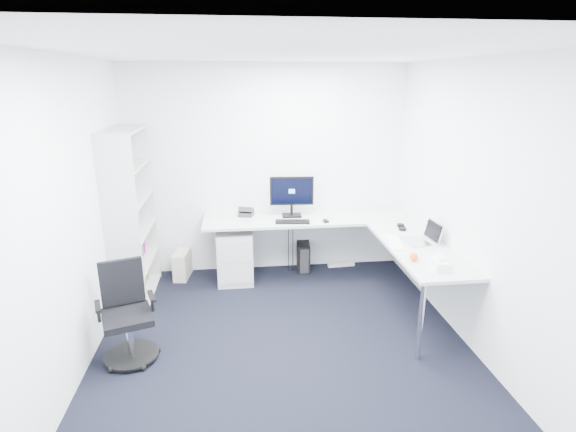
{
  "coord_description": "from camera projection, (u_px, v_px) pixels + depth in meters",
  "views": [
    {
      "loc": [
        -0.4,
        -3.65,
        2.51
      ],
      "look_at": [
        0.15,
        1.05,
        1.05
      ],
      "focal_mm": 28.0,
      "sensor_mm": 36.0,
      "label": 1
    }
  ],
  "objects": [
    {
      "name": "ground",
      "position": [
        285.0,
        355.0,
        4.25
      ],
      "size": [
        4.2,
        4.2,
        0.0
      ],
      "primitive_type": "plane",
      "color": "black"
    },
    {
      "name": "ceiling",
      "position": [
        285.0,
        52.0,
        3.45
      ],
      "size": [
        4.2,
        4.2,
        0.0
      ],
      "primitive_type": "plane",
      "color": "white"
    },
    {
      "name": "wall_back",
      "position": [
        267.0,
        171.0,
        5.84
      ],
      "size": [
        3.6,
        0.02,
        2.7
      ],
      "primitive_type": "cube",
      "color": "white",
      "rests_on": "ground"
    },
    {
      "name": "wall_front",
      "position": [
        341.0,
        371.0,
        1.86
      ],
      "size": [
        3.6,
        0.02,
        2.7
      ],
      "primitive_type": "cube",
      "color": "white",
      "rests_on": "ground"
    },
    {
      "name": "wall_left",
      "position": [
        65.0,
        227.0,
        3.65
      ],
      "size": [
        0.02,
        4.2,
        2.7
      ],
      "primitive_type": "cube",
      "color": "white",
      "rests_on": "ground"
    },
    {
      "name": "wall_right",
      "position": [
        483.0,
        212.0,
        4.05
      ],
      "size": [
        0.02,
        4.2,
        2.7
      ],
      "primitive_type": "cube",
      "color": "white",
      "rests_on": "ground"
    },
    {
      "name": "l_desk",
      "position": [
        317.0,
        257.0,
        5.52
      ],
      "size": [
        2.77,
        1.55,
        0.81
      ],
      "primitive_type": null,
      "color": "#BBBDBD",
      "rests_on": "ground"
    },
    {
      "name": "drawer_pedestal",
      "position": [
        235.0,
        255.0,
        5.74
      ],
      "size": [
        0.44,
        0.55,
        0.68
      ],
      "primitive_type": "cube",
      "color": "#BBBDBD",
      "rests_on": "ground"
    },
    {
      "name": "bookshelf",
      "position": [
        131.0,
        216.0,
        5.15
      ],
      "size": [
        0.39,
        0.99,
        1.99
      ],
      "primitive_type": null,
      "color": "#BCBFBF",
      "rests_on": "ground"
    },
    {
      "name": "task_chair",
      "position": [
        127.0,
        315.0,
        4.06
      ],
      "size": [
        0.65,
        0.65,
        0.92
      ],
      "primitive_type": null,
      "rotation": [
        0.0,
        0.0,
        0.32
      ],
      "color": "black",
      "rests_on": "ground"
    },
    {
      "name": "black_pc_tower",
      "position": [
        303.0,
        256.0,
        6.11
      ],
      "size": [
        0.21,
        0.4,
        0.37
      ],
      "primitive_type": "cube",
      "rotation": [
        0.0,
        0.0,
        -0.1
      ],
      "color": "black",
      "rests_on": "ground"
    },
    {
      "name": "beige_pc_tower",
      "position": [
        182.0,
        265.0,
        5.85
      ],
      "size": [
        0.22,
        0.39,
        0.36
      ],
      "primitive_type": "cube",
      "rotation": [
        0.0,
        0.0,
        -0.14
      ],
      "color": "beige",
      "rests_on": "ground"
    },
    {
      "name": "power_strip",
      "position": [
        341.0,
        265.0,
        6.24
      ],
      "size": [
        0.38,
        0.09,
        0.04
      ],
      "primitive_type": "cube",
      "rotation": [
        0.0,
        0.0,
        0.07
      ],
      "color": "white",
      "rests_on": "ground"
    },
    {
      "name": "monitor",
      "position": [
        292.0,
        196.0,
        5.68
      ],
      "size": [
        0.56,
        0.21,
        0.53
      ],
      "primitive_type": null,
      "rotation": [
        0.0,
        0.0,
        -0.06
      ],
      "color": "black",
      "rests_on": "l_desk"
    },
    {
      "name": "black_keyboard",
      "position": [
        293.0,
        222.0,
        5.5
      ],
      "size": [
        0.43,
        0.2,
        0.02
      ],
      "primitive_type": "cube",
      "rotation": [
        0.0,
        0.0,
        -0.12
      ],
      "color": "black",
      "rests_on": "l_desk"
    },
    {
      "name": "mouse",
      "position": [
        326.0,
        221.0,
        5.52
      ],
      "size": [
        0.07,
        0.1,
        0.03
      ],
      "primitive_type": "cube",
      "rotation": [
        0.0,
        0.0,
        0.14
      ],
      "color": "black",
      "rests_on": "l_desk"
    },
    {
      "name": "desk_phone",
      "position": [
        246.0,
        211.0,
        5.76
      ],
      "size": [
        0.22,
        0.22,
        0.12
      ],
      "primitive_type": null,
      "rotation": [
        0.0,
        0.0,
        -0.26
      ],
      "color": "#28282A",
      "rests_on": "l_desk"
    },
    {
      "name": "laptop",
      "position": [
        417.0,
        232.0,
        4.81
      ],
      "size": [
        0.35,
        0.35,
        0.23
      ],
      "primitive_type": null,
      "rotation": [
        0.0,
        0.0,
        0.08
      ],
      "color": "silver",
      "rests_on": "l_desk"
    },
    {
      "name": "white_keyboard",
      "position": [
        395.0,
        242.0,
        4.83
      ],
      "size": [
        0.2,
        0.47,
        0.02
      ],
      "primitive_type": "cube",
      "rotation": [
        0.0,
        0.0,
        -0.16
      ],
      "color": "white",
      "rests_on": "l_desk"
    },
    {
      "name": "headphones",
      "position": [
        402.0,
        226.0,
        5.29
      ],
      "size": [
        0.16,
        0.22,
        0.05
      ],
      "primitive_type": null,
      "rotation": [
        0.0,
        0.0,
        -0.19
      ],
      "color": "black",
      "rests_on": "l_desk"
    },
    {
      "name": "orange_fruit",
      "position": [
        414.0,
        257.0,
        4.35
      ],
      "size": [
        0.08,
        0.08,
        0.08
      ],
      "primitive_type": "sphere",
      "color": "orange",
      "rests_on": "l_desk"
    },
    {
      "name": "tissue_box",
      "position": [
        439.0,
        264.0,
        4.18
      ],
      "size": [
        0.15,
        0.25,
        0.08
      ],
      "primitive_type": "cube",
      "rotation": [
        0.0,
        0.0,
        -0.11
      ],
      "color": "white",
      "rests_on": "l_desk"
    }
  ]
}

